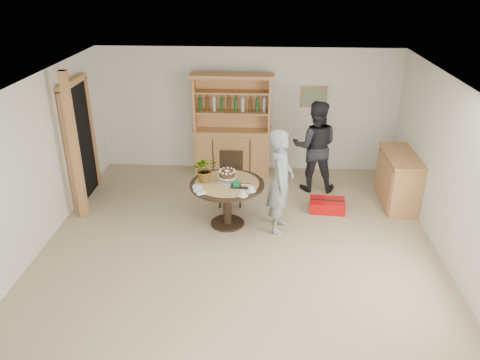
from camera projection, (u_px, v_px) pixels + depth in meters
name	position (u px, v px, depth m)	size (l,w,h in m)	color
ground	(238.00, 262.00, 6.82)	(7.00, 7.00, 0.00)	tan
room_shell	(238.00, 150.00, 6.09)	(6.04, 7.04, 2.52)	white
doorway	(80.00, 139.00, 8.31)	(0.13, 1.10, 2.18)	black
pine_post	(75.00, 148.00, 7.51)	(0.12, 0.12, 2.50)	#B8804D
hutch	(232.00, 140.00, 9.48)	(1.62, 0.54, 2.04)	tan
sideboard	(398.00, 179.00, 8.29)	(0.54, 1.26, 0.94)	tan
dining_table	(227.00, 191.00, 7.55)	(1.20, 1.20, 0.76)	black
dining_chair	(231.00, 174.00, 8.33)	(0.42, 0.42, 0.95)	black
birthday_cake	(227.00, 175.00, 7.48)	(0.30, 0.30, 0.20)	white
flower_vase	(205.00, 169.00, 7.46)	(0.38, 0.33, 0.42)	#3F7233
gift_tray	(240.00, 185.00, 7.35)	(0.30, 0.20, 0.08)	black
coffee_cup_a	(251.00, 189.00, 7.20)	(0.15, 0.15, 0.09)	white
coffee_cup_b	(243.00, 194.00, 7.05)	(0.15, 0.15, 0.08)	white
napkins	(199.00, 190.00, 7.22)	(0.24, 0.33, 0.03)	white
teen_boy	(280.00, 181.00, 7.31)	(0.62, 0.41, 1.70)	gray
adult_person	(315.00, 146.00, 8.67)	(0.84, 0.66, 1.73)	black
red_suitcase	(327.00, 205.00, 8.19)	(0.63, 0.44, 0.21)	red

